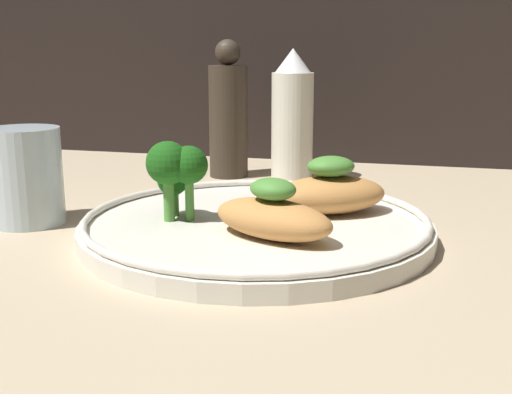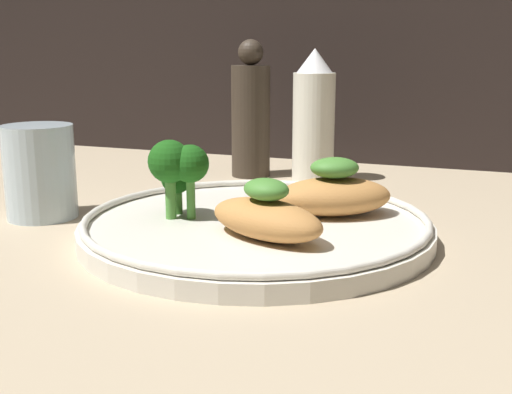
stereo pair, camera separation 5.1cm
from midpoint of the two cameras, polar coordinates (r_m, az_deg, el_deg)
ground_plane at (r=52.17cm, az=2.81°, el=-4.21°), size 180.00×180.00×1.00cm
plate at (r=51.74cm, az=2.83°, el=-2.63°), size 28.33×28.33×2.00cm
grilled_meat_front at (r=46.66cm, az=4.05°, el=-1.74°), size 10.85×8.00×4.48cm
grilled_meat_middle at (r=53.87cm, az=9.65°, el=0.32°), size 11.09×9.42×4.85cm
broccoli_bunch at (r=51.88cm, az=-4.20°, el=2.59°), size 4.86×4.68×6.49cm
sauce_bottle at (r=73.70cm, az=7.14°, el=6.93°), size 4.78×4.78×14.95cm
pepper_grinder at (r=75.82cm, az=1.47°, el=7.23°), size 4.54×4.54×15.94cm
drinking_glass at (r=59.66cm, az=-16.37°, el=2.14°), size 6.25×6.25×8.39cm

